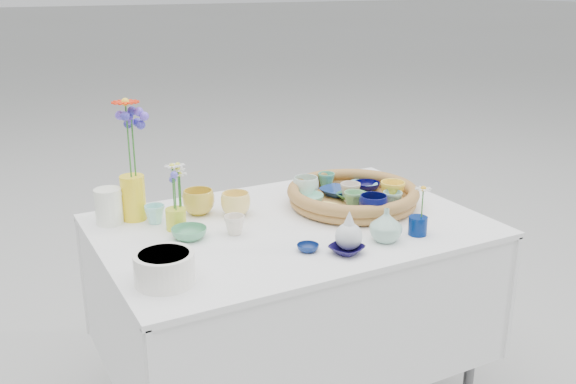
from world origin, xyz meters
name	(u,v)px	position (x,y,z in m)	size (l,w,h in m)	color
wicker_tray	(353,196)	(0.28, 0.05, 0.80)	(0.47, 0.47, 0.08)	brown
tray_ceramic_0	(336,192)	(0.26, 0.13, 0.80)	(0.11, 0.11, 0.03)	navy
tray_ceramic_1	(367,186)	(0.40, 0.13, 0.80)	(0.10, 0.10, 0.03)	#020133
tray_ceramic_2	(392,193)	(0.39, -0.04, 0.82)	(0.09, 0.09, 0.08)	yellow
tray_ceramic_3	(353,197)	(0.29, 0.06, 0.80)	(0.11, 0.11, 0.03)	#327643
tray_ceramic_4	(354,201)	(0.23, -0.03, 0.82)	(0.07, 0.07, 0.06)	#6BAF72
tray_ceramic_5	(308,199)	(0.12, 0.10, 0.80)	(0.11, 0.11, 0.04)	#90E9CC
tray_ceramic_6	(306,187)	(0.16, 0.17, 0.82)	(0.10, 0.10, 0.08)	silver
tray_ceramic_7	(350,192)	(0.27, 0.05, 0.82)	(0.07, 0.07, 0.07)	beige
tray_ceramic_8	(364,185)	(0.40, 0.16, 0.79)	(0.10, 0.10, 0.02)	#7CC4D7
tray_ceramic_9	(373,206)	(0.25, -0.12, 0.82)	(0.10, 0.10, 0.08)	#060943
tray_ceramic_10	(327,211)	(0.12, -0.03, 0.80)	(0.11, 0.11, 0.03)	#EFD25C
tray_ceramic_11	(392,201)	(0.35, -0.09, 0.81)	(0.07, 0.07, 0.06)	#86B9A6
tray_ceramic_12	(326,181)	(0.28, 0.23, 0.81)	(0.06, 0.06, 0.06)	#47A17D
loose_ceramic_0	(199,202)	(-0.24, 0.23, 0.81)	(0.11, 0.11, 0.09)	gold
loose_ceramic_1	(236,204)	(-0.13, 0.16, 0.81)	(0.10, 0.10, 0.08)	#FFDC72
loose_ceramic_2	(189,233)	(-0.35, 0.03, 0.78)	(0.11, 0.11, 0.04)	#4F9D6E
loose_ceramic_3	(234,225)	(-0.20, 0.00, 0.80)	(0.07, 0.07, 0.06)	silver
loose_ceramic_4	(308,248)	(-0.06, -0.23, 0.78)	(0.07, 0.07, 0.02)	navy
loose_ceramic_5	(155,214)	(-0.40, 0.22, 0.80)	(0.07, 0.07, 0.06)	#98E9E1
loose_ceramic_6	(347,249)	(0.03, -0.30, 0.78)	(0.10, 0.10, 0.02)	#0E0933
fluted_bowl	(165,268)	(-0.51, -0.23, 0.81)	(0.16, 0.16, 0.09)	white
bud_vase_paleblue	(349,229)	(0.05, -0.27, 0.83)	(0.08, 0.08, 0.13)	silver
bud_vase_seafoam	(386,225)	(0.19, -0.27, 0.82)	(0.10, 0.10, 0.11)	#91BDAA
bud_vase_cobalt	(418,226)	(0.31, -0.28, 0.80)	(0.06, 0.06, 0.06)	#001856
single_daisy	(422,203)	(0.32, -0.28, 0.87)	(0.06, 0.06, 0.11)	silver
tall_vase_yellow	(133,198)	(-0.45, 0.28, 0.84)	(0.08, 0.08, 0.15)	yellow
gerbera	(128,140)	(-0.46, 0.27, 1.05)	(0.10, 0.10, 0.27)	#FB2506
hydrangea	(134,148)	(-0.44, 0.28, 1.01)	(0.08, 0.08, 0.27)	#3B36B0
white_pitcher	(109,206)	(-0.54, 0.29, 0.83)	(0.13, 0.09, 0.12)	white
daisy_cup	(176,219)	(-0.36, 0.13, 0.80)	(0.07, 0.07, 0.07)	yellow
daisy_posy	(178,186)	(-0.34, 0.13, 0.91)	(0.08, 0.08, 0.15)	white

